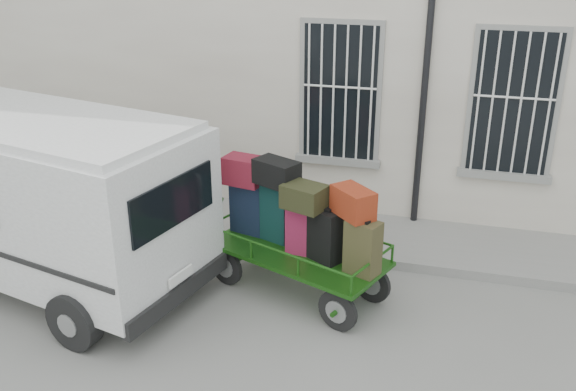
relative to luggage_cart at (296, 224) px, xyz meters
The scene contains 5 objects.
ground 1.21m from the luggage_cart, 41.05° to the right, with size 80.00×80.00×0.00m, color slate.
building 5.47m from the luggage_cart, 84.56° to the left, with size 24.00×5.15×6.00m.
sidewalk 2.08m from the luggage_cart, 74.81° to the left, with size 24.00×1.70×0.15m, color gray.
luggage_cart is the anchor object (origin of this frame).
van 3.63m from the luggage_cart, 169.81° to the right, with size 5.23×3.13×2.47m.
Camera 1 is at (1.46, -7.21, 4.77)m, focal length 40.00 mm.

